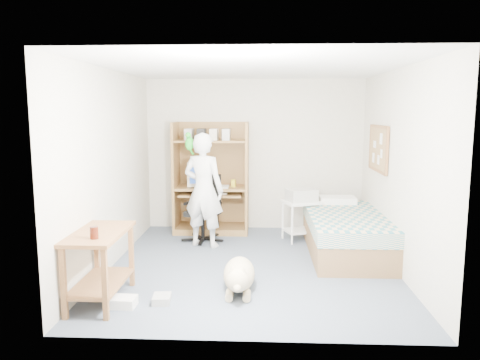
{
  "coord_description": "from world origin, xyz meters",
  "views": [
    {
      "loc": [
        0.12,
        -5.8,
        1.98
      ],
      "look_at": [
        -0.17,
        0.46,
        1.05
      ],
      "focal_mm": 35.0,
      "sensor_mm": 36.0,
      "label": 1
    }
  ],
  "objects": [
    {
      "name": "wall_left",
      "position": [
        -1.8,
        0.0,
        1.25
      ],
      "size": [
        0.02,
        4.0,
        2.5
      ],
      "primitive_type": "cube",
      "color": "beige",
      "rests_on": "floor"
    },
    {
      "name": "floor",
      "position": [
        0.0,
        0.0,
        0.0
      ],
      "size": [
        4.0,
        4.0,
        0.0
      ],
      "primitive_type": "plane",
      "color": "#4D5669",
      "rests_on": "ground"
    },
    {
      "name": "dog",
      "position": [
        -0.12,
        -0.84,
        0.18
      ],
      "size": [
        0.36,
        1.09,
        0.41
      ],
      "rotation": [
        0.0,
        0.0,
        0.01
      ],
      "color": "beige",
      "rests_on": "floor"
    },
    {
      "name": "drink_glass",
      "position": [
        -1.5,
        -1.47,
        0.81
      ],
      "size": [
        0.08,
        0.08,
        0.12
      ],
      "primitive_type": "cylinder",
      "color": "#41150A",
      "rests_on": "side_desk"
    },
    {
      "name": "wall_back",
      "position": [
        0.0,
        2.0,
        1.25
      ],
      "size": [
        3.6,
        0.02,
        2.5
      ],
      "primitive_type": "cube",
      "color": "beige",
      "rests_on": "floor"
    },
    {
      "name": "side_desk",
      "position": [
        -1.55,
        -1.2,
        0.49
      ],
      "size": [
        0.5,
        1.0,
        0.75
      ],
      "color": "brown",
      "rests_on": "floor"
    },
    {
      "name": "crt_monitor",
      "position": [
        -0.88,
        1.75,
        0.96
      ],
      "size": [
        0.44,
        0.46,
        0.38
      ],
      "rotation": [
        0.0,
        0.0,
        0.09
      ],
      "color": "beige",
      "rests_on": "computer_hutch"
    },
    {
      "name": "computer_hutch",
      "position": [
        -0.7,
        1.74,
        0.82
      ],
      "size": [
        1.2,
        0.63,
        1.8
      ],
      "color": "brown",
      "rests_on": "floor"
    },
    {
      "name": "person",
      "position": [
        -0.72,
        0.87,
        0.84
      ],
      "size": [
        0.71,
        0.58,
        1.67
      ],
      "primitive_type": "imported",
      "rotation": [
        0.0,
        0.0,
        2.81
      ],
      "color": "white",
      "rests_on": "floor"
    },
    {
      "name": "printer",
      "position": [
        0.73,
        1.24,
        0.71
      ],
      "size": [
        0.51,
        0.45,
        0.18
      ],
      "primitive_type": "cube",
      "rotation": [
        0.0,
        0.0,
        0.37
      ],
      "color": "#B0B0AB",
      "rests_on": "printer_cart"
    },
    {
      "name": "parrot",
      "position": [
        -0.92,
        0.89,
        1.53
      ],
      "size": [
        0.12,
        0.21,
        0.34
      ],
      "rotation": [
        0.0,
        0.0,
        -0.34
      ],
      "color": "#16981A",
      "rests_on": "person"
    },
    {
      "name": "floor_box_a",
      "position": [
        -1.28,
        -1.34,
        0.05
      ],
      "size": [
        0.26,
        0.21,
        0.1
      ],
      "primitive_type": "cube",
      "rotation": [
        0.0,
        0.0,
        -0.04
      ],
      "color": "white",
      "rests_on": "floor"
    },
    {
      "name": "corkboard",
      "position": [
        1.77,
        0.9,
        1.45
      ],
      "size": [
        0.04,
        0.94,
        0.66
      ],
      "color": "olive",
      "rests_on": "wall_right"
    },
    {
      "name": "bed",
      "position": [
        1.3,
        0.62,
        0.29
      ],
      "size": [
        1.02,
        2.02,
        0.66
      ],
      "color": "brown",
      "rests_on": "floor"
    },
    {
      "name": "floor_box_b",
      "position": [
        -0.91,
        -1.22,
        0.04
      ],
      "size": [
        0.2,
        0.23,
        0.08
      ],
      "primitive_type": "cube",
      "rotation": [
        0.0,
        0.0,
        0.09
      ],
      "color": "#A7A7A3",
      "rests_on": "floor"
    },
    {
      "name": "office_chair",
      "position": [
        -0.75,
        1.17,
        0.36
      ],
      "size": [
        0.58,
        0.58,
        1.01
      ],
      "rotation": [
        0.0,
        0.0,
        -0.34
      ],
      "color": "black",
      "rests_on": "floor"
    },
    {
      "name": "printer_cart",
      "position": [
        0.73,
        1.24,
        0.41
      ],
      "size": [
        0.63,
        0.57,
        0.62
      ],
      "rotation": [
        0.0,
        0.0,
        0.37
      ],
      "color": "white",
      "rests_on": "floor"
    },
    {
      "name": "pencil_cup",
      "position": [
        -0.34,
        1.65,
        0.82
      ],
      "size": [
        0.08,
        0.08,
        0.12
      ],
      "primitive_type": "cylinder",
      "color": "yellow",
      "rests_on": "computer_hutch"
    },
    {
      "name": "keyboard",
      "position": [
        -0.66,
        1.58,
        0.67
      ],
      "size": [
        0.46,
        0.18,
        0.03
      ],
      "primitive_type": "cube",
      "rotation": [
        0.0,
        0.0,
        -0.05
      ],
      "color": "beige",
      "rests_on": "computer_hutch"
    },
    {
      "name": "ceiling",
      "position": [
        0.0,
        0.0,
        2.5
      ],
      "size": [
        3.6,
        4.0,
        0.02
      ],
      "primitive_type": "cube",
      "color": "white",
      "rests_on": "wall_back"
    },
    {
      "name": "wall_right",
      "position": [
        1.8,
        0.0,
        1.25
      ],
      "size": [
        0.02,
        4.0,
        2.5
      ],
      "primitive_type": "cube",
      "color": "beige",
      "rests_on": "floor"
    }
  ]
}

